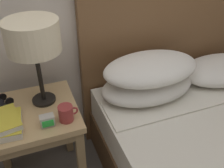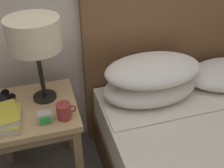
{
  "view_description": "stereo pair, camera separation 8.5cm",
  "coord_description": "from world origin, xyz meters",
  "px_view_note": "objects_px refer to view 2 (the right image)",
  "views": [
    {
      "loc": [
        -0.48,
        -0.57,
        1.48
      ],
      "look_at": [
        -0.06,
        0.54,
        0.68
      ],
      "focal_mm": 42.0,
      "sensor_mm": 36.0,
      "label": 1
    },
    {
      "loc": [
        -0.4,
        -0.6,
        1.48
      ],
      "look_at": [
        -0.06,
        0.54,
        0.68
      ],
      "focal_mm": 42.0,
      "sensor_mm": 36.0,
      "label": 2
    }
  ],
  "objects_px": {
    "binoculars_pair": "(1,99)",
    "book_on_nightstand": "(6,120)",
    "coffee_mug": "(64,111)",
    "alarm_clock": "(45,118)",
    "book_stacked_on_top": "(4,115)",
    "table_lamp": "(34,36)",
    "nightstand": "(32,120)"
  },
  "relations": [
    {
      "from": "book_on_nightstand",
      "to": "book_stacked_on_top",
      "type": "xyz_separation_m",
      "value": [
        -0.0,
        -0.0,
        0.04
      ]
    },
    {
      "from": "book_on_nightstand",
      "to": "binoculars_pair",
      "type": "distance_m",
      "value": 0.19
    },
    {
      "from": "book_stacked_on_top",
      "to": "nightstand",
      "type": "bearing_deg",
      "value": 40.74
    },
    {
      "from": "book_stacked_on_top",
      "to": "alarm_clock",
      "type": "distance_m",
      "value": 0.2
    },
    {
      "from": "book_on_nightstand",
      "to": "coffee_mug",
      "type": "distance_m",
      "value": 0.29
    },
    {
      "from": "table_lamp",
      "to": "binoculars_pair",
      "type": "height_order",
      "value": "table_lamp"
    },
    {
      "from": "nightstand",
      "to": "book_on_nightstand",
      "type": "height_order",
      "value": "book_on_nightstand"
    },
    {
      "from": "coffee_mug",
      "to": "alarm_clock",
      "type": "xyz_separation_m",
      "value": [
        -0.1,
        -0.01,
        -0.01
      ]
    },
    {
      "from": "nightstand",
      "to": "binoculars_pair",
      "type": "height_order",
      "value": "binoculars_pair"
    },
    {
      "from": "table_lamp",
      "to": "binoculars_pair",
      "type": "xyz_separation_m",
      "value": [
        -0.24,
        0.03,
        -0.36
      ]
    },
    {
      "from": "book_stacked_on_top",
      "to": "alarm_clock",
      "type": "relative_size",
      "value": 2.95
    },
    {
      "from": "binoculars_pair",
      "to": "coffee_mug",
      "type": "xyz_separation_m",
      "value": [
        0.32,
        -0.23,
        0.02
      ]
    },
    {
      "from": "alarm_clock",
      "to": "coffee_mug",
      "type": "bearing_deg",
      "value": 5.21
    },
    {
      "from": "table_lamp",
      "to": "alarm_clock",
      "type": "xyz_separation_m",
      "value": [
        -0.01,
        -0.21,
        -0.35
      ]
    },
    {
      "from": "binoculars_pair",
      "to": "alarm_clock",
      "type": "distance_m",
      "value": 0.33
    },
    {
      "from": "nightstand",
      "to": "alarm_clock",
      "type": "relative_size",
      "value": 8.26
    },
    {
      "from": "book_stacked_on_top",
      "to": "alarm_clock",
      "type": "height_order",
      "value": "book_stacked_on_top"
    },
    {
      "from": "nightstand",
      "to": "binoculars_pair",
      "type": "relative_size",
      "value": 3.69
    },
    {
      "from": "binoculars_pair",
      "to": "book_on_nightstand",
      "type": "bearing_deg",
      "value": -79.61
    },
    {
      "from": "table_lamp",
      "to": "book_on_nightstand",
      "type": "xyz_separation_m",
      "value": [
        -0.2,
        -0.16,
        -0.36
      ]
    },
    {
      "from": "book_on_nightstand",
      "to": "book_stacked_on_top",
      "type": "distance_m",
      "value": 0.04
    },
    {
      "from": "book_on_nightstand",
      "to": "book_stacked_on_top",
      "type": "height_order",
      "value": "book_stacked_on_top"
    },
    {
      "from": "nightstand",
      "to": "book_stacked_on_top",
      "type": "relative_size",
      "value": 2.8
    },
    {
      "from": "nightstand",
      "to": "coffee_mug",
      "type": "relative_size",
      "value": 5.61
    },
    {
      "from": "book_on_nightstand",
      "to": "coffee_mug",
      "type": "xyz_separation_m",
      "value": [
        0.29,
        -0.04,
        0.02
      ]
    },
    {
      "from": "nightstand",
      "to": "coffee_mug",
      "type": "bearing_deg",
      "value": -37.61
    },
    {
      "from": "nightstand",
      "to": "table_lamp",
      "type": "xyz_separation_m",
      "value": [
        0.09,
        0.07,
        0.47
      ]
    },
    {
      "from": "alarm_clock",
      "to": "book_stacked_on_top",
      "type": "bearing_deg",
      "value": 166.07
    },
    {
      "from": "table_lamp",
      "to": "book_stacked_on_top",
      "type": "distance_m",
      "value": 0.42
    },
    {
      "from": "table_lamp",
      "to": "book_stacked_on_top",
      "type": "xyz_separation_m",
      "value": [
        -0.2,
        -0.17,
        -0.32
      ]
    },
    {
      "from": "book_stacked_on_top",
      "to": "binoculars_pair",
      "type": "bearing_deg",
      "value": 100.18
    },
    {
      "from": "nightstand",
      "to": "alarm_clock",
      "type": "distance_m",
      "value": 0.2
    }
  ]
}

